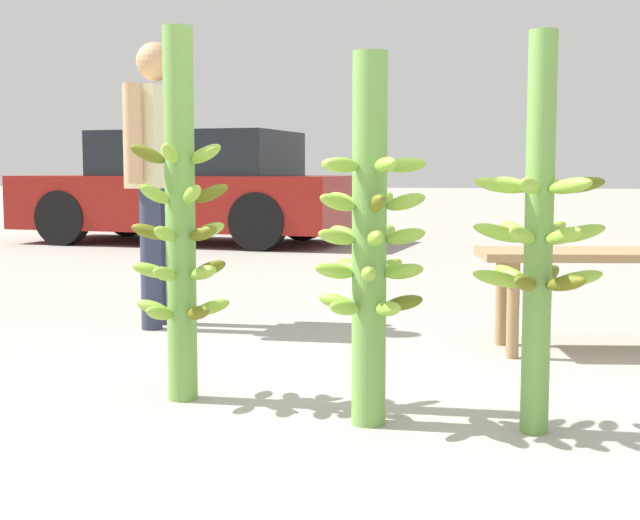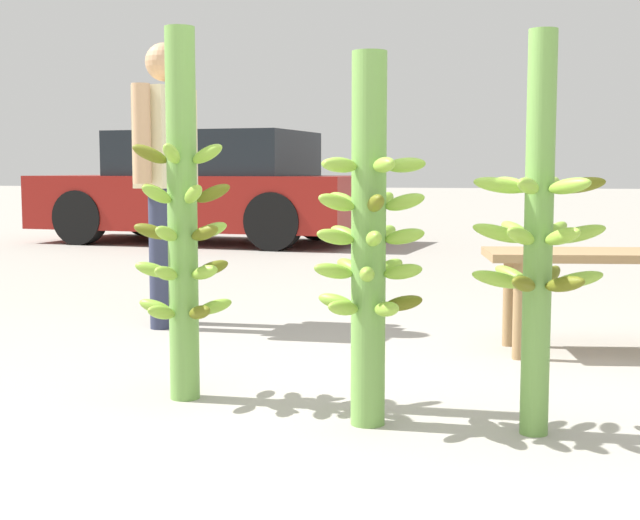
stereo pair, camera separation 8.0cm
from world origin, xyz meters
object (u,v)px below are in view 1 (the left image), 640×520
(vendor_person, at_px, (157,159))
(market_bench, at_px, (636,265))
(banana_stalk_center, at_px, (369,239))
(parked_car, at_px, (190,189))
(banana_stalk_right, at_px, (539,234))
(banana_stalk_left, at_px, (180,221))

(vendor_person, height_order, market_bench, vendor_person)
(banana_stalk_center, height_order, market_bench, banana_stalk_center)
(parked_car, bearing_deg, market_bench, -137.15)
(banana_stalk_center, relative_size, banana_stalk_right, 0.96)
(banana_stalk_left, bearing_deg, parked_car, 109.88)
(banana_stalk_left, relative_size, banana_stalk_right, 1.06)
(banana_stalk_right, height_order, market_bench, banana_stalk_right)
(banana_stalk_left, relative_size, banana_stalk_center, 1.11)
(parked_car, bearing_deg, banana_stalk_left, -154.67)
(banana_stalk_right, relative_size, parked_car, 0.33)
(banana_stalk_left, distance_m, banana_stalk_right, 1.35)
(vendor_person, height_order, parked_car, vendor_person)
(banana_stalk_center, bearing_deg, vendor_person, 130.92)
(banana_stalk_left, height_order, vendor_person, vendor_person)
(banana_stalk_center, distance_m, banana_stalk_right, 0.57)
(market_bench, relative_size, parked_car, 0.38)
(vendor_person, distance_m, parked_car, 5.88)
(market_bench, bearing_deg, banana_stalk_left, -154.67)
(banana_stalk_left, bearing_deg, banana_stalk_center, -13.75)
(banana_stalk_right, xyz_separation_m, market_bench, (0.52, 1.48, -0.25))
(market_bench, height_order, parked_car, parked_car)
(banana_stalk_left, height_order, market_bench, banana_stalk_left)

